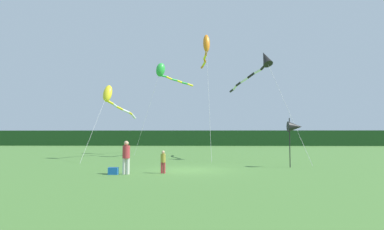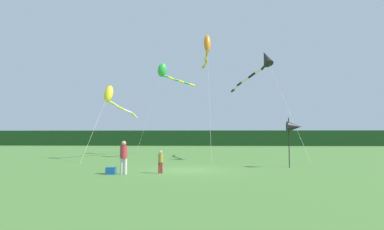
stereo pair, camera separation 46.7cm
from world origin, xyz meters
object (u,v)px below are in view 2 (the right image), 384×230
object	(u,v)px
kite_orange	(207,47)
banner_flag_pole	(294,127)
kite_green	(164,71)
kite_yellow	(112,98)
person_child	(161,161)
kite_black	(261,63)
person_adult	(124,156)
cooler_box	(111,171)

from	to	relation	value
kite_orange	banner_flag_pole	bearing A→B (deg)	-56.87
kite_green	kite_yellow	distance (m)	8.27
person_child	kite_black	distance (m)	14.11
person_child	kite_green	world-z (taller)	kite_green
kite_yellow	kite_orange	bearing A→B (deg)	7.30
person_adult	kite_green	bearing A→B (deg)	90.93
banner_flag_pole	kite_black	distance (m)	8.35
cooler_box	banner_flag_pole	bearing A→B (deg)	20.92
person_child	kite_black	world-z (taller)	kite_black
banner_flag_pole	kite_green	distance (m)	18.50
person_adult	person_child	bearing A→B (deg)	14.78
cooler_box	kite_yellow	xyz separation A→B (m)	(-3.42, 11.60, 5.24)
kite_orange	kite_yellow	bearing A→B (deg)	-172.70
banner_flag_pole	kite_orange	world-z (taller)	kite_orange
person_adult	cooler_box	xyz separation A→B (m)	(-0.65, -0.10, -0.80)
person_child	banner_flag_pole	xyz separation A→B (m)	(8.13, 3.48, 1.91)
person_adult	kite_yellow	world-z (taller)	kite_yellow
banner_flag_pole	kite_yellow	size ratio (longest dim) A/B	0.31
kite_black	person_child	bearing A→B (deg)	-126.33
person_child	banner_flag_pole	world-z (taller)	banner_flag_pole
person_adult	person_child	distance (m)	2.00
person_child	person_adult	bearing A→B (deg)	-165.22
person_adult	banner_flag_pole	size ratio (longest dim) A/B	0.55
cooler_box	kite_orange	xyz separation A→B (m)	(5.08, 12.69, 10.10)
cooler_box	banner_flag_pole	size ratio (longest dim) A/B	0.16
cooler_box	kite_yellow	world-z (taller)	kite_yellow
kite_yellow	cooler_box	bearing A→B (deg)	-73.56
cooler_box	kite_yellow	distance (m)	13.18
banner_flag_pole	kite_green	size ratio (longest dim) A/B	0.32
banner_flag_pole	kite_black	world-z (taller)	kite_black
person_adult	kite_orange	size ratio (longest dim) A/B	0.15
person_child	cooler_box	bearing A→B (deg)	-166.74
kite_green	kite_orange	distance (m)	7.21
kite_green	kite_black	size ratio (longest dim) A/B	0.96
kite_yellow	person_child	bearing A→B (deg)	-61.43
kite_black	person_adult	bearing A→B (deg)	-131.57
person_child	cooler_box	xyz separation A→B (m)	(-2.57, -0.60, -0.50)
kite_black	kite_yellow	bearing A→B (deg)	174.18
kite_black	kite_green	bearing A→B (deg)	140.27
kite_green	person_adult	bearing A→B (deg)	-89.07
kite_orange	cooler_box	bearing A→B (deg)	-111.81
kite_green	kite_yellow	xyz separation A→B (m)	(-3.79, -6.40, -3.63)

